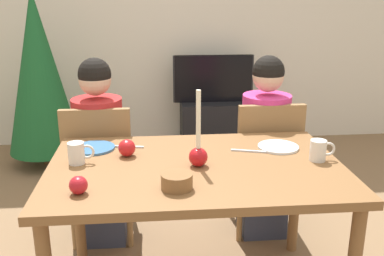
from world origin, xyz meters
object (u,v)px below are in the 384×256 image
at_px(tv, 213,79).
at_px(candle_centerpiece, 198,151).
at_px(plate_right, 278,147).
at_px(mug_right, 319,151).
at_px(person_right_child, 264,150).
at_px(plate_left, 94,148).
at_px(mug_left, 77,153).
at_px(chair_right, 265,161).
at_px(person_left_child, 100,156).
at_px(bowl_walnuts, 177,181).
at_px(apple_near_candle, 78,185).
at_px(dining_table, 196,181).
at_px(apple_by_left_plate, 127,148).
at_px(christmas_tree, 39,72).
at_px(chair_left, 100,166).
at_px(tv_stand, 213,124).

relative_size(tv, candle_centerpiece, 2.16).
xyz_separation_m(plate_right, mug_right, (0.14, -0.19, 0.05)).
relative_size(person_right_child, mug_right, 9.35).
relative_size(plate_left, mug_left, 1.71).
relative_size(chair_right, person_left_child, 0.77).
height_order(chair_right, tv, tv).
xyz_separation_m(person_left_child, bowl_walnuts, (0.42, -0.89, 0.21)).
relative_size(tv, apple_near_candle, 10.33).
bearing_deg(apple_near_candle, mug_left, 99.29).
height_order(dining_table, plate_left, plate_left).
xyz_separation_m(dining_table, apple_near_candle, (-0.51, -0.27, 0.12)).
distance_m(person_left_child, bowl_walnuts, 1.01).
bearing_deg(bowl_walnuts, tv, 78.74).
bearing_deg(chair_right, plate_right, -96.71).
relative_size(mug_right, apple_by_left_plate, 1.45).
bearing_deg(mug_right, chair_right, 98.89).
height_order(person_right_child, christmas_tree, christmas_tree).
bearing_deg(person_left_child, plate_left, -86.75).
height_order(person_left_child, apple_near_candle, person_left_child).
bearing_deg(plate_right, apple_by_left_plate, -176.68).
relative_size(candle_centerpiece, plate_right, 1.72).
distance_m(plate_left, apple_by_left_plate, 0.22).
distance_m(dining_table, person_right_child, 0.82).
distance_m(dining_table, chair_right, 0.80).
xyz_separation_m(chair_left, bowl_walnuts, (0.42, -0.86, 0.27)).
bearing_deg(person_right_child, tv_stand, 93.45).
relative_size(candle_centerpiece, apple_near_candle, 4.79).
height_order(tv_stand, tv, tv).
height_order(chair_left, person_left_child, person_left_child).
xyz_separation_m(chair_left, mug_left, (-0.03, -0.54, 0.29)).
height_order(chair_left, plate_right, chair_left).
distance_m(chair_right, mug_left, 1.23).
xyz_separation_m(chair_right, bowl_walnuts, (-0.61, -0.86, 0.27)).
relative_size(chair_left, apple_near_candle, 11.77).
xyz_separation_m(bowl_walnuts, apple_near_candle, (-0.40, -0.01, 0.01)).
bearing_deg(apple_by_left_plate, plate_left, 146.14).
height_order(plate_right, bowl_walnuts, bowl_walnuts).
distance_m(person_right_child, bowl_walnuts, 1.10).
distance_m(chair_left, candle_centerpiece, 0.88).
relative_size(plate_left, plate_right, 1.00).
distance_m(tv_stand, candle_centerpiece, 2.42).
height_order(dining_table, chair_right, chair_right).
relative_size(christmas_tree, apple_by_left_plate, 19.16).
bearing_deg(bowl_walnuts, chair_right, 54.77).
bearing_deg(mug_right, mug_left, 176.47).
relative_size(tv_stand, bowl_walnuts, 4.79).
bearing_deg(tv, bowl_walnuts, -101.26).
bearing_deg(mug_left, bowl_walnuts, -35.28).
height_order(candle_centerpiece, apple_by_left_plate, candle_centerpiece).
distance_m(chair_right, apple_by_left_plate, 1.00).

